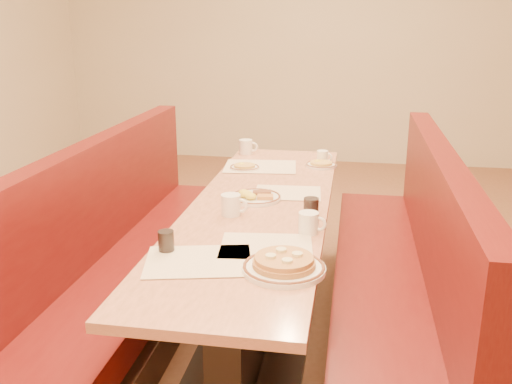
% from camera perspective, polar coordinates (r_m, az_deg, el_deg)
% --- Properties ---
extents(ground, '(8.00, 8.00, 0.00)m').
position_cam_1_polar(ground, '(3.24, 0.31, -13.99)').
color(ground, '#9E6647').
rests_on(ground, ground).
extents(diner_table, '(0.70, 2.50, 0.75)m').
position_cam_1_polar(diner_table, '(3.06, 0.33, -7.98)').
color(diner_table, black).
rests_on(diner_table, ground).
extents(booth_left, '(0.55, 2.50, 1.05)m').
position_cam_1_polar(booth_left, '(3.25, -12.60, -7.06)').
color(booth_left, '#4C3326').
rests_on(booth_left, ground).
extents(booth_right, '(0.55, 2.50, 1.05)m').
position_cam_1_polar(booth_right, '(3.04, 14.23, -8.96)').
color(booth_right, '#4C3326').
rests_on(booth_right, ground).
extents(placemat_near_left, '(0.47, 0.40, 0.00)m').
position_cam_1_polar(placemat_near_left, '(2.27, -5.77, -6.87)').
color(placemat_near_left, '#FFE5C7').
rests_on(placemat_near_left, diner_table).
extents(placemat_near_right, '(0.41, 0.33, 0.00)m').
position_cam_1_polar(placemat_near_right, '(2.40, 1.03, -5.43)').
color(placemat_near_right, '#FFE5C7').
rests_on(placemat_near_right, diner_table).
extents(placemat_far_left, '(0.49, 0.38, 0.00)m').
position_cam_1_polar(placemat_far_left, '(3.65, 0.43, 2.57)').
color(placemat_far_left, '#FFE5C7').
rests_on(placemat_far_left, diner_table).
extents(placemat_far_right, '(0.38, 0.29, 0.00)m').
position_cam_1_polar(placemat_far_right, '(3.11, 3.19, -0.07)').
color(placemat_far_right, '#FFE5C7').
rests_on(placemat_far_right, diner_table).
extents(pancake_plate, '(0.32, 0.32, 0.07)m').
position_cam_1_polar(pancake_plate, '(2.17, 2.81, -7.33)').
color(pancake_plate, white).
rests_on(pancake_plate, diner_table).
extents(eggs_plate, '(0.27, 0.27, 0.05)m').
position_cam_1_polar(eggs_plate, '(3.00, -0.13, -0.47)').
color(eggs_plate, white).
rests_on(eggs_plate, diner_table).
extents(extra_plate_mid, '(0.20, 0.20, 0.04)m').
position_cam_1_polar(extra_plate_mid, '(3.68, 6.52, 2.76)').
color(extra_plate_mid, white).
rests_on(extra_plate_mid, diner_table).
extents(extra_plate_far, '(0.19, 0.19, 0.04)m').
position_cam_1_polar(extra_plate_far, '(3.60, -1.16, 2.52)').
color(extra_plate_far, white).
rests_on(extra_plate_far, diner_table).
extents(coffee_mug_a, '(0.13, 0.09, 0.10)m').
position_cam_1_polar(coffee_mug_a, '(2.54, 5.36, -3.06)').
color(coffee_mug_a, white).
rests_on(coffee_mug_a, diner_table).
extents(coffee_mug_b, '(0.14, 0.10, 0.10)m').
position_cam_1_polar(coffee_mug_b, '(2.76, -2.45, -1.26)').
color(coffee_mug_b, white).
rests_on(coffee_mug_b, diner_table).
extents(coffee_mug_c, '(0.10, 0.07, 0.08)m').
position_cam_1_polar(coffee_mug_c, '(3.78, 6.71, 3.55)').
color(coffee_mug_c, white).
rests_on(coffee_mug_c, diner_table).
extents(coffee_mug_d, '(0.13, 0.09, 0.10)m').
position_cam_1_polar(coffee_mug_d, '(4.00, -0.97, 4.57)').
color(coffee_mug_d, white).
rests_on(coffee_mug_d, diner_table).
extents(soda_tumbler_near, '(0.07, 0.07, 0.09)m').
position_cam_1_polar(soda_tumbler_near, '(2.36, -8.97, -4.91)').
color(soda_tumbler_near, black).
rests_on(soda_tumbler_near, diner_table).
extents(soda_tumbler_mid, '(0.07, 0.07, 0.10)m').
position_cam_1_polar(soda_tumbler_mid, '(2.73, 5.52, -1.61)').
color(soda_tumbler_mid, black).
rests_on(soda_tumbler_mid, diner_table).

